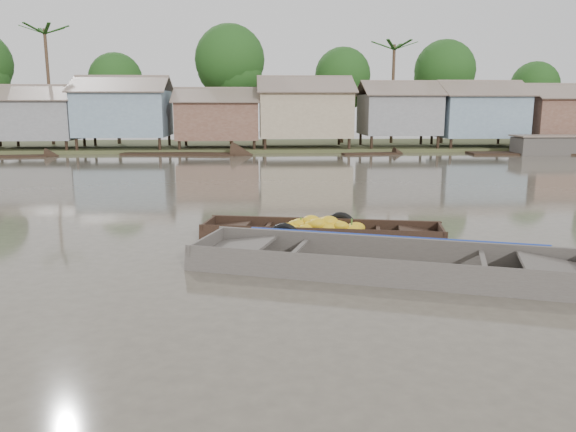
{
  "coord_description": "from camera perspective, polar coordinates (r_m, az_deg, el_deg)",
  "views": [
    {
      "loc": [
        -1.3,
        -12.07,
        3.34
      ],
      "look_at": [
        -0.5,
        0.66,
        0.8
      ],
      "focal_mm": 35.0,
      "sensor_mm": 36.0,
      "label": 1
    }
  ],
  "objects": [
    {
      "name": "riverbank",
      "position": [
        44.15,
        2.09,
        10.92
      ],
      "size": [
        120.0,
        12.47,
        10.22
      ],
      "color": "#384723",
      "rests_on": "ground"
    },
    {
      "name": "ground",
      "position": [
        12.59,
        2.49,
        -4.13
      ],
      "size": [
        120.0,
        120.0,
        0.0
      ],
      "primitive_type": "plane",
      "color": "#494338",
      "rests_on": "ground"
    },
    {
      "name": "viewer_boat",
      "position": [
        11.64,
        10.07,
        -5.22
      ],
      "size": [
        8.24,
        4.57,
        0.64
      ],
      "rotation": [
        0.0,
        0.0,
        -0.33
      ],
      "color": "#433D39",
      "rests_on": "ground"
    },
    {
      "name": "distant_boats",
      "position": [
        39.09,
        16.89,
        6.18
      ],
      "size": [
        44.68,
        14.85,
        1.38
      ],
      "color": "black",
      "rests_on": "ground"
    },
    {
      "name": "banana_boat",
      "position": [
        14.11,
        3.08,
        -1.7
      ],
      "size": [
        6.15,
        2.6,
        0.85
      ],
      "rotation": [
        0.0,
        0.0,
        -0.2
      ],
      "color": "black",
      "rests_on": "ground"
    }
  ]
}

